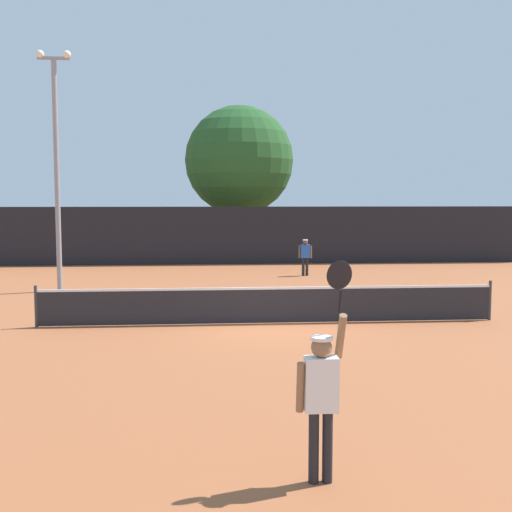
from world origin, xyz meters
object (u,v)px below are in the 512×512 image
at_px(player_serving, 322,386).
at_px(parked_car_near, 340,239).
at_px(player_receiving, 305,254).
at_px(large_tree, 239,161).
at_px(tennis_ball, 222,302).
at_px(light_pole, 56,156).

xyz_separation_m(player_serving, parked_car_near, (6.89, 31.32, -0.36)).
bearing_deg(player_serving, player_receiving, 81.57).
bearing_deg(player_receiving, player_serving, 81.57).
distance_m(player_serving, large_tree, 28.53).
bearing_deg(parked_car_near, tennis_ball, -110.15).
relative_size(tennis_ball, large_tree, 0.01).
xyz_separation_m(player_serving, tennis_ball, (-0.82, 12.77, -1.11)).
bearing_deg(tennis_ball, player_serving, -86.34).
height_order(player_receiving, large_tree, large_tree).
relative_size(player_serving, parked_car_near, 0.60).
xyz_separation_m(tennis_ball, large_tree, (1.40, 15.45, 5.28)).
relative_size(tennis_ball, light_pole, 0.01).
height_order(light_pole, large_tree, light_pole).
xyz_separation_m(player_serving, player_receiving, (2.89, 19.49, -0.21)).
relative_size(player_serving, large_tree, 0.31).
height_order(player_serving, large_tree, large_tree).
bearing_deg(player_receiving, tennis_ball, 61.14).
relative_size(light_pole, large_tree, 1.00).
relative_size(player_receiving, parked_car_near, 0.36).
relative_size(tennis_ball, parked_car_near, 0.02).
xyz_separation_m(player_receiving, parked_car_near, (4.01, 11.82, -0.15)).
xyz_separation_m(player_receiving, tennis_ball, (-3.71, -6.73, -0.90)).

